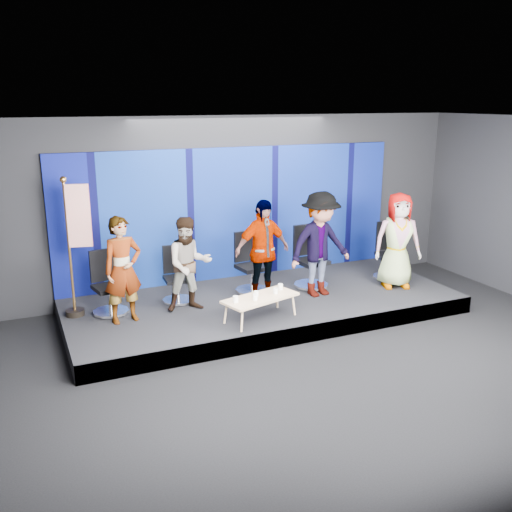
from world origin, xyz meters
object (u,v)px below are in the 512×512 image
at_px(panelist_b, 189,264).
at_px(panelist_d, 320,244).
at_px(mug_c, 256,294).
at_px(panelist_e, 398,240).
at_px(chair_e, 389,260).
at_px(mug_b, 255,297).
at_px(mug_e, 280,287).
at_px(coffee_table, 260,299).
at_px(mug_d, 276,291).
at_px(chair_a, 109,293).
at_px(chair_d, 310,267).
at_px(flag_stand, 76,244).
at_px(panelist_c, 262,251).
at_px(mug_a, 236,299).
at_px(panelist_a, 123,270).
at_px(chair_b, 177,284).
at_px(chair_c, 251,272).

distance_m(panelist_b, panelist_d, 2.42).
bearing_deg(panelist_b, mug_c, -40.51).
bearing_deg(panelist_e, mug_c, -151.17).
bearing_deg(panelist_e, chair_e, 88.30).
height_order(mug_b, mug_e, mug_e).
height_order(coffee_table, mug_b, mug_b).
relative_size(panelist_e, mug_d, 19.45).
bearing_deg(chair_a, chair_d, -12.80).
xyz_separation_m(mug_c, flag_stand, (-2.61, 1.32, 0.80)).
height_order(chair_a, panelist_e, panelist_e).
bearing_deg(chair_e, panelist_c, -156.88).
distance_m(mug_a, mug_d, 0.77).
height_order(panelist_a, mug_a, panelist_a).
height_order(panelist_d, flag_stand, flag_stand).
distance_m(chair_b, panelist_d, 2.66).
xyz_separation_m(panelist_e, flag_stand, (-5.75, 0.83, 0.32)).
bearing_deg(panelist_e, mug_a, -150.12).
relative_size(chair_a, coffee_table, 0.79).
bearing_deg(chair_c, mug_d, -101.69).
bearing_deg(mug_b, chair_c, 69.45).
relative_size(chair_d, panelist_d, 0.62).
relative_size(chair_b, chair_d, 0.84).
distance_m(coffee_table, mug_a, 0.48).
bearing_deg(chair_b, mug_b, -56.01).
relative_size(chair_b, chair_c, 0.89).
bearing_deg(chair_d, flag_stand, 171.64).
height_order(mug_a, mug_b, mug_a).
xyz_separation_m(panelist_e, mug_d, (-2.79, -0.48, -0.47)).
bearing_deg(coffee_table, chair_b, 125.80).
bearing_deg(coffee_table, flag_stand, 152.83).
bearing_deg(panelist_a, chair_c, 1.29).
bearing_deg(panelist_e, coffee_table, -150.15).
height_order(chair_b, panelist_e, panelist_e).
xyz_separation_m(panelist_d, chair_e, (1.79, 0.32, -0.59)).
bearing_deg(panelist_c, flag_stand, 163.78).
xyz_separation_m(panelist_e, mug_c, (-3.14, -0.48, -0.47)).
bearing_deg(mug_e, chair_a, 157.80).
relative_size(mug_c, mug_e, 0.93).
xyz_separation_m(panelist_a, chair_c, (2.45, 0.54, -0.50)).
xyz_separation_m(coffee_table, flag_stand, (-2.66, 1.37, 0.88)).
bearing_deg(mug_e, flag_stand, 159.53).
distance_m(chair_e, flag_stand, 6.01).
distance_m(panelist_b, flag_stand, 1.85).
bearing_deg(panelist_a, mug_a, -41.02).
relative_size(panelist_c, flag_stand, 0.78).
bearing_deg(panelist_d, flag_stand, 164.72).
bearing_deg(panelist_b, panelist_e, -1.37).
height_order(panelist_c, panelist_e, panelist_c).
relative_size(mug_e, flag_stand, 0.04).
xyz_separation_m(panelist_a, chair_e, (5.32, 0.18, -0.50)).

